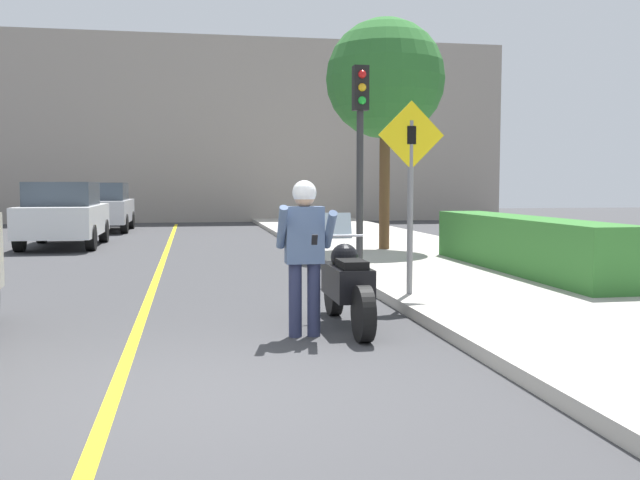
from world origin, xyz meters
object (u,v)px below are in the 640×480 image
at_px(street_tree, 385,79).
at_px(parked_car_silver, 103,207).
at_px(motorcycle, 347,284).
at_px(parked_car_white, 64,214).
at_px(traffic_light, 360,128).
at_px(crossing_sign, 411,179).
at_px(person_biker, 305,242).

xyz_separation_m(street_tree, parked_car_silver, (-7.37, 9.75, -3.13)).
height_order(motorcycle, parked_car_white, parked_car_white).
relative_size(traffic_light, parked_car_white, 0.84).
xyz_separation_m(crossing_sign, street_tree, (1.46, 6.61, 2.29)).
height_order(crossing_sign, parked_car_silver, crossing_sign).
relative_size(motorcycle, parked_car_white, 0.51).
relative_size(crossing_sign, traffic_light, 0.74).
xyz_separation_m(motorcycle, parked_car_silver, (-4.74, 17.72, 0.36)).
height_order(crossing_sign, street_tree, street_tree).
distance_m(crossing_sign, parked_car_white, 11.89).
bearing_deg(street_tree, motorcycle, -108.28).
distance_m(crossing_sign, traffic_light, 3.03).
xyz_separation_m(motorcycle, person_biker, (-0.55, -0.42, 0.52)).
relative_size(street_tree, parked_car_white, 1.24).
bearing_deg(person_biker, motorcycle, 37.24).
xyz_separation_m(person_biker, street_tree, (3.18, 8.39, 2.98)).
distance_m(motorcycle, parked_car_silver, 18.35).
relative_size(traffic_light, street_tree, 0.67).
xyz_separation_m(motorcycle, parked_car_white, (-4.98, 11.50, 0.36)).
height_order(person_biker, parked_car_silver, parked_car_silver).
relative_size(street_tree, parked_car_silver, 1.24).
bearing_deg(street_tree, crossing_sign, -102.48).
distance_m(motorcycle, traffic_light, 4.88).
height_order(street_tree, parked_car_white, street_tree).
bearing_deg(traffic_light, street_tree, 68.50).
distance_m(motorcycle, crossing_sign, 2.16).
bearing_deg(crossing_sign, motorcycle, -130.72).
bearing_deg(crossing_sign, person_biker, -134.08).
height_order(traffic_light, parked_car_silver, traffic_light).
xyz_separation_m(crossing_sign, parked_car_white, (-6.14, 10.14, -0.84)).
height_order(person_biker, parked_car_white, parked_car_white).
distance_m(person_biker, street_tree, 9.45).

